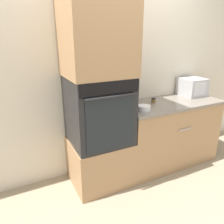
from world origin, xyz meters
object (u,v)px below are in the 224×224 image
at_px(microwave, 192,87).
at_px(condiment_jar_near, 153,100).
at_px(wall_oven, 99,110).
at_px(condiment_jar_mid, 136,102).
at_px(bowl, 144,108).
at_px(knife_block, 132,95).

relative_size(microwave, condiment_jar_near, 5.13).
height_order(wall_oven, condiment_jar_mid, wall_oven).
distance_m(wall_oven, condiment_jar_mid, 0.51).
relative_size(wall_oven, bowl, 5.08).
bearing_deg(condiment_jar_near, wall_oven, -175.36).
distance_m(microwave, condiment_jar_mid, 1.00).
xyz_separation_m(bowl, condiment_jar_near, (0.28, 0.20, 0.00)).
bearing_deg(microwave, condiment_jar_mid, -174.93).
relative_size(bowl, condiment_jar_near, 2.34).
xyz_separation_m(wall_oven, bowl, (0.51, -0.14, -0.01)).
distance_m(knife_block, condiment_jar_mid, 0.15).
height_order(bowl, condiment_jar_near, condiment_jar_near).
relative_size(knife_block, bowl, 1.70).
bearing_deg(condiment_jar_near, bowl, -144.50).
height_order(knife_block, condiment_jar_mid, knife_block).
bearing_deg(wall_oven, condiment_jar_near, 4.64).
relative_size(wall_oven, condiment_jar_mid, 7.11).
height_order(microwave, bowl, microwave).
xyz_separation_m(microwave, bowl, (-1.00, -0.26, -0.09)).
distance_m(microwave, condiment_jar_near, 0.72).
height_order(condiment_jar_near, condiment_jar_mid, condiment_jar_mid).
relative_size(microwave, knife_block, 1.29).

